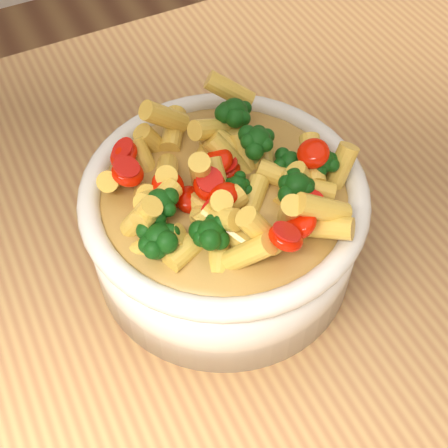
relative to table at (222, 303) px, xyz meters
name	(u,v)px	position (x,y,z in m)	size (l,w,h in m)	color
table	(222,303)	(0.00, 0.00, 0.00)	(1.20, 0.80, 0.90)	#AD814A
serving_bowl	(224,223)	(0.00, -0.01, 0.16)	(0.25, 0.25, 0.11)	white
pasta_salad	(224,173)	(0.00, -0.01, 0.22)	(0.20, 0.20, 0.04)	#FBD24F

